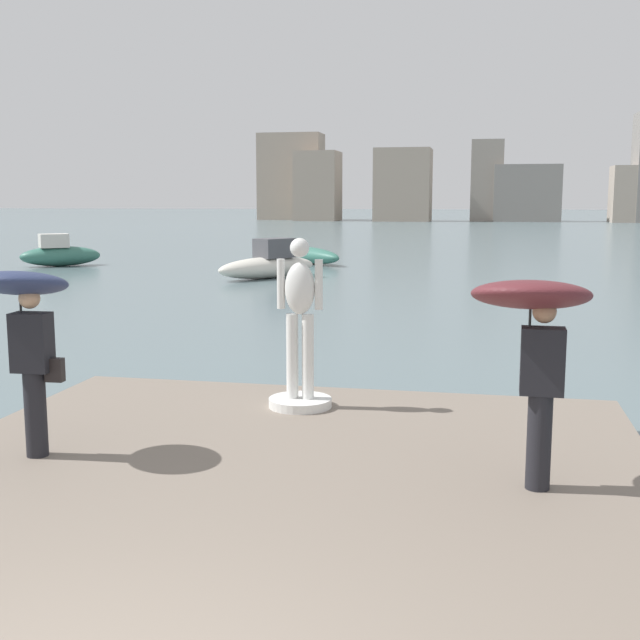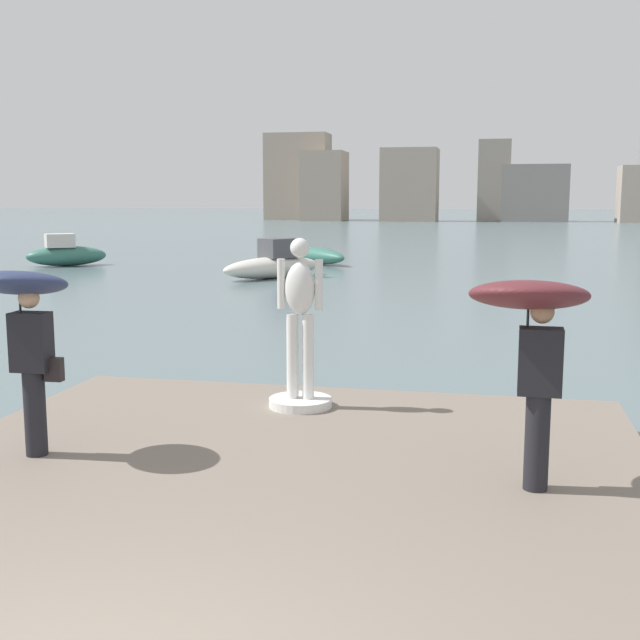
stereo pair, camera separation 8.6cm
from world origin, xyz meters
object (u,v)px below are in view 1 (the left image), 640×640
at_px(boat_rightward, 306,255).
at_px(boat_mid, 269,264).
at_px(onlooker_left, 24,312).
at_px(statue_white_figure, 300,341).
at_px(boat_leftward, 60,254).
at_px(onlooker_right, 534,321).

bearing_deg(boat_rightward, boat_mid, -88.81).
distance_m(onlooker_left, boat_rightward, 29.91).
distance_m(statue_white_figure, onlooker_left, 3.38).
distance_m(onlooker_left, boat_leftward, 29.58).
bearing_deg(statue_white_figure, onlooker_left, -133.29).
xyz_separation_m(onlooker_right, boat_rightward, (-8.67, 29.58, -1.54)).
distance_m(onlooker_right, boat_mid, 24.01).
relative_size(statue_white_figure, boat_leftward, 0.60).
relative_size(onlooker_left, onlooker_right, 0.99).
height_order(onlooker_right, boat_rightward, onlooker_right).
xyz_separation_m(onlooker_left, boat_leftward, (-14.27, 25.87, -1.33)).
height_order(statue_white_figure, onlooker_left, statue_white_figure).
bearing_deg(boat_rightward, onlooker_left, -82.84).
bearing_deg(onlooker_left, boat_mid, 99.04).
height_order(onlooker_left, boat_mid, onlooker_left).
bearing_deg(statue_white_figure, boat_mid, 106.27).
xyz_separation_m(statue_white_figure, boat_leftward, (-16.55, 23.45, -0.70)).
height_order(boat_mid, boat_leftward, boat_mid).
relative_size(onlooker_left, boat_leftward, 0.56).
height_order(onlooker_left, onlooker_right, onlooker_right).
bearing_deg(boat_leftward, onlooker_left, -61.11).
distance_m(onlooker_left, onlooker_right, 4.95).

